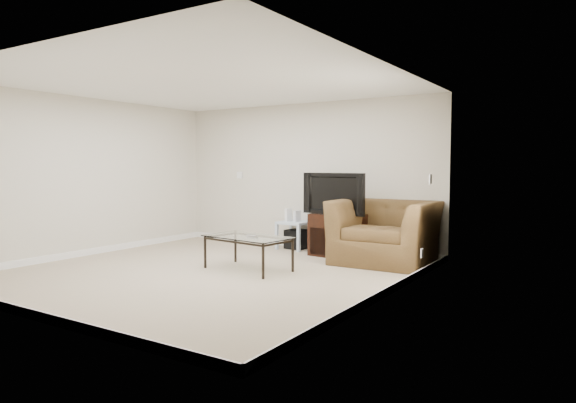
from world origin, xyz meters
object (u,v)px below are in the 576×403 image
Objects in this scene: subwoofer at (297,239)px; recliner at (385,221)px; television at (337,193)px; side_table at (295,235)px; coffee_table at (248,253)px; tv_stand at (338,235)px.

recliner reaches higher than subwoofer.
side_table is at bearing 172.04° from television.
coffee_table is at bearing -77.83° from side_table.
coffee_table is (0.37, -1.88, 0.06)m from subwoofer.
coffee_table reaches higher than subwoofer.
side_table is 1.91m from coffee_table.
side_table reaches higher than coffee_table.
television is 0.74× the size of recliner.
coffee_table is (-1.39, -1.48, -0.39)m from recliner.
subwoofer is at bearing 165.50° from recliner.
recliner is at bearing -0.89° from television.
television is 3.22× the size of subwoofer.
side_table is at bearing 173.43° from tv_stand.
television is at bearing 170.07° from recliner.
recliner is 2.06m from coffee_table.
subwoofer is (-0.92, 0.28, -0.83)m from television.
side_table is 1.52× the size of subwoofer.
subwoofer is 0.28× the size of coffee_table.
tv_stand is 2.47× the size of subwoofer.
tv_stand is 0.57× the size of recliner.
recliner is at bearing -12.26° from side_table.
recliner reaches higher than coffee_table.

